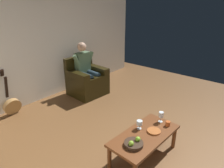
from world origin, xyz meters
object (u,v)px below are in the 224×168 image
(person_seated, at_px, (86,67))
(decorative_dish, at_px, (154,131))
(wine_glass_near, at_px, (161,115))
(candle_jar, at_px, (168,124))
(coffee_table, at_px, (145,138))
(fruit_bowl, at_px, (134,143))
(wine_glass_far, at_px, (139,123))
(guitar, at_px, (12,105))
(armchair, at_px, (87,81))

(person_seated, distance_m, decorative_dish, 2.59)
(wine_glass_near, bearing_deg, candle_jar, 75.59)
(coffee_table, height_order, candle_jar, candle_jar)
(person_seated, distance_m, fruit_bowl, 2.73)
(decorative_dish, bearing_deg, wine_glass_far, -71.03)
(person_seated, height_order, fruit_bowl, person_seated)
(guitar, distance_m, wine_glass_far, 2.76)
(person_seated, height_order, decorative_dish, person_seated)
(wine_glass_near, distance_m, candle_jar, 0.17)
(guitar, bearing_deg, fruit_bowl, 97.39)
(wine_glass_near, height_order, fruit_bowl, wine_glass_near)
(wine_glass_far, bearing_deg, armchair, -113.96)
(person_seated, bearing_deg, coffee_table, 69.42)
(guitar, bearing_deg, wine_glass_near, 111.89)
(wine_glass_near, height_order, wine_glass_far, wine_glass_near)
(guitar, height_order, wine_glass_far, guitar)
(armchair, height_order, wine_glass_far, armchair)
(wine_glass_near, distance_m, wine_glass_far, 0.42)
(armchair, height_order, person_seated, person_seated)
(person_seated, xyz_separation_m, wine_glass_near, (0.59, 2.35, -0.18))
(wine_glass_far, xyz_separation_m, candle_jar, (-0.35, 0.30, -0.06))
(armchair, relative_size, fruit_bowl, 3.59)
(armchair, height_order, guitar, guitar)
(candle_jar, bearing_deg, coffee_table, -20.49)
(coffee_table, height_order, decorative_dish, decorative_dish)
(candle_jar, bearing_deg, person_seated, -104.19)
(fruit_bowl, distance_m, decorative_dish, 0.45)
(coffee_table, bearing_deg, armchair, -114.07)
(wine_glass_far, relative_size, fruit_bowl, 0.54)
(coffee_table, xyz_separation_m, wine_glass_near, (-0.45, 0.01, 0.18))
(wine_glass_far, bearing_deg, guitar, -74.35)
(coffee_table, bearing_deg, wine_glass_near, 178.18)
(wine_glass_near, height_order, decorative_dish, wine_glass_near)
(armchair, distance_m, guitar, 1.78)
(decorative_dish, height_order, candle_jar, candle_jar)
(person_seated, height_order, coffee_table, person_seated)
(fruit_bowl, bearing_deg, wine_glass_far, -157.24)
(person_seated, distance_m, guitar, 1.84)
(person_seated, distance_m, wine_glass_near, 2.43)
(person_seated, bearing_deg, wine_glass_near, 79.36)
(guitar, distance_m, wine_glass_near, 3.03)
(person_seated, relative_size, fruit_bowl, 5.03)
(wine_glass_near, bearing_deg, armchair, -104.15)
(wine_glass_far, height_order, decorative_dish, wine_glass_far)
(guitar, relative_size, decorative_dish, 4.77)
(guitar, relative_size, wine_glass_far, 6.84)
(wine_glass_far, bearing_deg, person_seated, -114.01)
(armchair, relative_size, person_seated, 0.71)
(wine_glass_far, bearing_deg, coffee_table, 64.18)
(armchair, relative_size, decorative_dish, 4.63)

